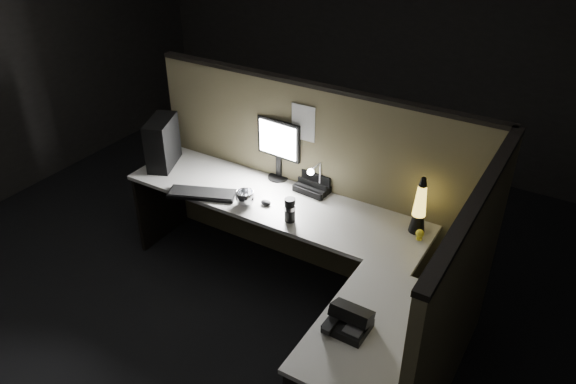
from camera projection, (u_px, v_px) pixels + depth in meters
The scene contains 17 objects.
floor at pixel (247, 332), 3.92m from camera, with size 6.00×6.00×0.00m, color black.
room_shell at pixel (236, 120), 3.08m from camera, with size 6.00×6.00×6.00m.
partition_back at pixel (314, 182), 4.21m from camera, with size 2.66×0.06×1.50m, color brown.
partition_right at pixel (455, 314), 3.02m from camera, with size 0.06×1.66×1.50m, color brown.
desk at pixel (287, 256), 3.73m from camera, with size 2.60×1.60×0.73m.
pc_tower at pixel (162, 142), 4.40m from camera, with size 0.17×0.37×0.39m, color black.
monitor at pixel (279, 144), 4.17m from camera, with size 0.37×0.16×0.48m.
keyboard at pixel (202, 194), 4.09m from camera, with size 0.50×0.17×0.02m, color black.
mouse at pixel (266, 203), 3.98m from camera, with size 0.08×0.06×0.03m, color black.
clip_lamp at pixel (315, 178), 4.02m from camera, with size 0.05×0.20×0.25m.
organizer at pixel (315, 184), 4.14m from camera, with size 0.27×0.24×0.19m.
lava_lamp at pixel (419, 209), 3.63m from camera, with size 0.11×0.11×0.41m.
travel_mug at pixel (290, 210), 3.77m from camera, with size 0.08×0.08×0.17m, color black.
steel_mug at pixel (245, 198), 3.96m from camera, with size 0.13×0.13×0.11m, color silver.
figurine at pixel (420, 233), 3.61m from camera, with size 0.05×0.05×0.05m, color yellow.
pinned_paper at pixel (303, 123), 3.97m from camera, with size 0.19×0.00×0.27m, color white.
desk_phone at pixel (348, 320), 2.94m from camera, with size 0.22×0.23×0.13m.
Camera 1 is at (1.71, -2.28, 2.89)m, focal length 35.00 mm.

